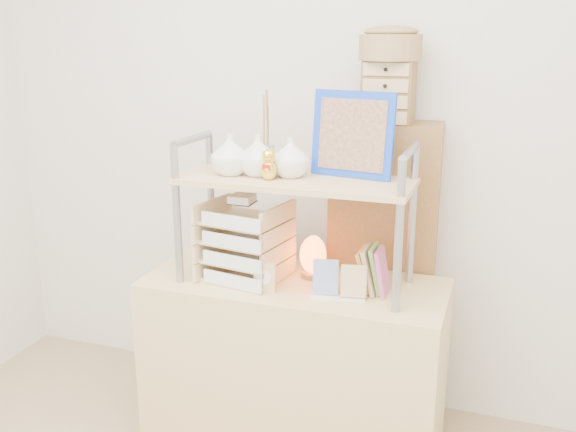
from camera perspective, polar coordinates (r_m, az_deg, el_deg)
name	(u,v)px	position (r m, az deg, el deg)	size (l,w,h in m)	color
room_shell	(190,37)	(1.64, -8.74, 15.43)	(3.42, 3.41, 2.61)	silver
desk	(294,366)	(2.73, 0.55, -13.18)	(1.20, 0.50, 0.75)	tan
cabinet	(382,276)	(2.86, 8.33, -5.28)	(0.45, 0.24, 1.35)	brown
hutch	(287,172)	(2.46, -0.08, 3.94)	(0.90, 0.34, 0.75)	#92959F
letter_tray	(243,246)	(2.56, -3.98, -2.67)	(0.33, 0.31, 0.35)	tan
salt_lamp	(313,256)	(2.59, 2.23, -3.57)	(0.11, 0.11, 0.18)	brown
desk_clock	(265,277)	(2.46, -2.05, -5.45)	(0.09, 0.05, 0.12)	tan
postcard_stand	(338,288)	(2.41, 4.51, -6.39)	(0.21, 0.10, 0.14)	white
drawer_chest	(389,92)	(2.66, 8.93, 10.82)	(0.20, 0.16, 0.25)	brown
woven_basket	(391,47)	(2.65, 9.11, 14.59)	(0.25, 0.25, 0.10)	olive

